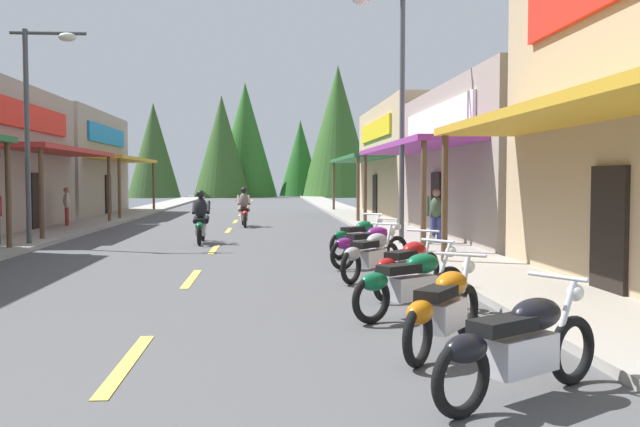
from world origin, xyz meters
name	(u,v)px	position (x,y,z in m)	size (l,w,h in m)	color
ground	(234,225)	(0.00, 29.44, -0.05)	(9.43, 88.88, 0.10)	#4C4C4F
sidewalk_left	(93,223)	(-5.78, 29.44, 0.06)	(2.13, 88.88, 0.12)	#9E9991
sidewalk_right	(370,222)	(5.78, 29.44, 0.06)	(2.13, 88.88, 0.12)	#9E9991
centerline_dashes	(236,221)	(0.00, 31.17, 0.01)	(0.16, 61.74, 0.01)	#E0C64C
storefront_left_far	(40,164)	(-10.19, 36.76, 2.65)	(8.58, 10.83, 5.29)	gray
storefront_right_middle	(542,162)	(10.26, 22.09, 2.42)	(8.72, 11.70, 4.83)	gray
storefront_right_far	(440,161)	(10.12, 34.70, 2.77)	(8.44, 12.47, 5.54)	tan
streetlamp_left	(38,106)	(-4.81, 19.86, 3.89)	(2.03, 0.30, 5.95)	#474C51
streetlamp_right	(392,86)	(4.84, 19.13, 4.43)	(2.03, 0.30, 6.92)	#474C51
motorcycle_parked_right_0	(519,344)	(3.57, 6.06, 0.49)	(1.86, 1.23, 1.04)	black
motorcycle_parked_right_1	(444,308)	(3.35, 7.75, 0.49)	(1.31, 1.81, 1.04)	black
motorcycle_parked_right_2	(411,282)	(3.39, 9.65, 0.49)	(1.84, 1.26, 1.04)	black
motorcycle_parked_right_3	(408,265)	(3.70, 11.40, 0.49)	(1.46, 1.69, 1.04)	black
motorcycle_parked_right_4	(371,254)	(3.37, 13.17, 0.49)	(1.40, 1.75, 1.04)	black
motorcycle_parked_right_5	(369,245)	(3.60, 14.93, 0.49)	(1.88, 1.21, 1.04)	black
motorcycle_parked_right_6	(359,237)	(3.64, 16.96, 0.49)	(1.64, 1.53, 1.04)	black
rider_cruising_lead	(201,221)	(-0.51, 20.74, 0.66)	(0.60, 2.14, 1.57)	black
rider_cruising_trailing	(244,210)	(0.49, 27.82, 0.66)	(0.61, 2.14, 1.57)	black
pedestrian_by_shop	(67,205)	(-6.19, 27.20, 0.91)	(0.35, 0.55, 1.58)	maroon
pedestrian_waiting	(436,213)	(6.11, 19.22, 0.94)	(0.53, 0.39, 1.62)	#333F8C
treeline_backdrop	(276,143)	(2.28, 74.30, 5.71)	(25.35, 12.86, 13.74)	#325B23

